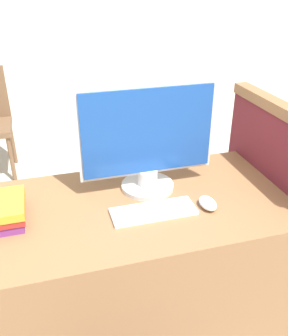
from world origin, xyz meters
name	(u,v)px	position (x,y,z in m)	size (l,w,h in m)	color
desk	(130,273)	(0.00, 0.35, 0.39)	(1.38, 0.70, 0.77)	#8C603D
carrel_divider	(266,212)	(0.72, 0.39, 0.58)	(0.07, 0.78, 1.13)	maroon
monitor	(148,140)	(0.12, 0.47, 1.01)	(0.60, 0.24, 0.48)	silver
keyboard	(153,211)	(0.08, 0.26, 0.78)	(0.35, 0.12, 0.02)	white
mouse	(208,203)	(0.31, 0.24, 0.79)	(0.07, 0.11, 0.04)	white
book_stack	(3,210)	(-0.50, 0.38, 0.82)	(0.17, 0.25, 0.09)	#7A3384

